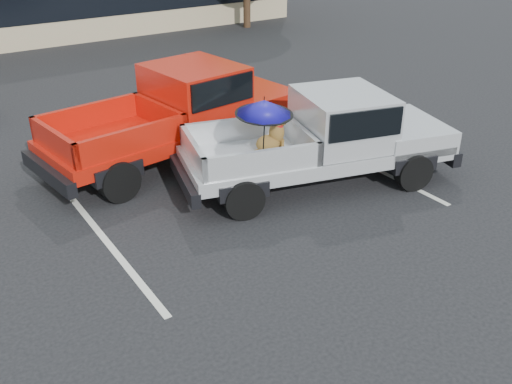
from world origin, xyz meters
TOP-DOWN VIEW (x-y plane):
  - ground at (0.00, 0.00)m, footprint 90.00×90.00m
  - stripe_left at (-3.00, 2.00)m, footprint 0.12×5.00m
  - stripe_right at (3.00, 2.00)m, footprint 0.12×5.00m
  - silver_pickup at (1.77, 1.66)m, footprint 6.00×3.34m
  - red_pickup at (0.05, 4.56)m, footprint 6.39×2.93m

SIDE VIEW (x-z plane):
  - ground at x=0.00m, z-range 0.00..0.00m
  - stripe_left at x=-3.00m, z-range 0.00..0.01m
  - stripe_right at x=3.00m, z-range 0.00..0.01m
  - silver_pickup at x=1.77m, z-range 0.02..2.08m
  - red_pickup at x=0.05m, z-range 0.09..2.12m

